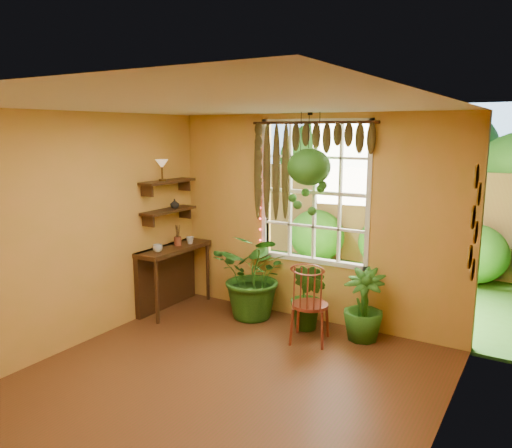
% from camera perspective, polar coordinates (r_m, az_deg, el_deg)
% --- Properties ---
extents(floor, '(4.50, 4.50, 0.00)m').
position_cam_1_polar(floor, '(5.10, -5.07, -18.61)').
color(floor, brown).
rests_on(floor, ground).
extents(ceiling, '(4.50, 4.50, 0.00)m').
position_cam_1_polar(ceiling, '(4.45, -5.66, 13.34)').
color(ceiling, silver).
rests_on(ceiling, wall_back).
extents(wall_back, '(4.00, 0.00, 4.00)m').
position_cam_1_polar(wall_back, '(6.49, 6.54, 0.51)').
color(wall_back, '#DE9C4B').
rests_on(wall_back, floor).
extents(wall_left, '(0.00, 4.50, 4.50)m').
position_cam_1_polar(wall_left, '(5.97, -20.97, -1.02)').
color(wall_left, '#DE9C4B').
rests_on(wall_left, floor).
extents(wall_right, '(0.00, 4.50, 4.50)m').
position_cam_1_polar(wall_right, '(3.80, 19.93, -7.44)').
color(wall_right, '#DE9C4B').
rests_on(wall_right, floor).
extents(window, '(1.52, 0.10, 1.86)m').
position_cam_1_polar(window, '(6.47, 6.72, 3.61)').
color(window, white).
rests_on(window, wall_back).
extents(valance_vine, '(1.70, 0.12, 1.10)m').
position_cam_1_polar(valance_vine, '(6.35, 5.67, 8.72)').
color(valance_vine, '#3C2710').
rests_on(valance_vine, window).
extents(string_lights, '(0.03, 0.03, 1.54)m').
position_cam_1_polar(string_lights, '(6.73, 0.50, 4.39)').
color(string_lights, '#FF2633').
rests_on(string_lights, window).
extents(wall_plates, '(0.04, 0.32, 1.10)m').
position_cam_1_polar(wall_plates, '(5.48, 23.62, -0.09)').
color(wall_plates, '#FFF3D0').
rests_on(wall_plates, wall_right).
extents(counter_ledge, '(0.40, 1.20, 0.90)m').
position_cam_1_polar(counter_ledge, '(7.16, -9.94, -5.17)').
color(counter_ledge, '#3C2710').
rests_on(counter_ledge, floor).
extents(shelf_lower, '(0.25, 0.90, 0.04)m').
position_cam_1_polar(shelf_lower, '(6.96, -9.95, 1.52)').
color(shelf_lower, '#3C2710').
rests_on(shelf_lower, wall_left).
extents(shelf_upper, '(0.25, 0.90, 0.04)m').
position_cam_1_polar(shelf_upper, '(6.91, -10.05, 4.80)').
color(shelf_upper, '#3C2710').
rests_on(shelf_upper, wall_left).
extents(backyard, '(14.00, 10.00, 12.00)m').
position_cam_1_polar(backyard, '(10.78, 18.08, 3.75)').
color(backyard, '#2D5F1B').
rests_on(backyard, ground).
extents(windsor_chair, '(0.52, 0.54, 1.15)m').
position_cam_1_polar(windsor_chair, '(6.02, 6.12, -10.35)').
color(windsor_chair, maroon).
rests_on(windsor_chair, floor).
extents(potted_plant_left, '(1.12, 0.98, 1.19)m').
position_cam_1_polar(potted_plant_left, '(6.66, -0.01, -5.86)').
color(potted_plant_left, '#154612').
rests_on(potted_plant_left, floor).
extents(potted_plant_mid, '(0.60, 0.55, 0.89)m').
position_cam_1_polar(potted_plant_mid, '(6.33, 6.05, -8.24)').
color(potted_plant_mid, '#154612').
rests_on(potted_plant_mid, floor).
extents(potted_plant_right, '(0.50, 0.50, 0.87)m').
position_cam_1_polar(potted_plant_right, '(6.16, 12.18, -9.03)').
color(potted_plant_right, '#154612').
rests_on(potted_plant_right, floor).
extents(hanging_basket, '(0.53, 0.53, 1.24)m').
position_cam_1_polar(hanging_basket, '(6.15, 6.08, 5.89)').
color(hanging_basket, black).
rests_on(hanging_basket, ceiling).
extents(cup_a, '(0.16, 0.16, 0.10)m').
position_cam_1_polar(cup_a, '(6.72, -11.18, -2.74)').
color(cup_a, silver).
rests_on(cup_a, counter_ledge).
extents(cup_b, '(0.12, 0.12, 0.10)m').
position_cam_1_polar(cup_b, '(7.13, -7.56, -1.86)').
color(cup_b, beige).
rests_on(cup_b, counter_ledge).
extents(brush_jar, '(0.10, 0.10, 0.37)m').
position_cam_1_polar(brush_jar, '(7.03, -8.95, -1.30)').
color(brush_jar, brown).
rests_on(brush_jar, counter_ledge).
extents(shelf_vase, '(0.14, 0.14, 0.13)m').
position_cam_1_polar(shelf_vase, '(7.03, -9.28, 2.32)').
color(shelf_vase, '#B2AD99').
rests_on(shelf_vase, shelf_lower).
extents(tiffany_lamp, '(0.17, 0.17, 0.29)m').
position_cam_1_polar(tiffany_lamp, '(6.78, -10.71, 6.62)').
color(tiffany_lamp, brown).
rests_on(tiffany_lamp, shelf_upper).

